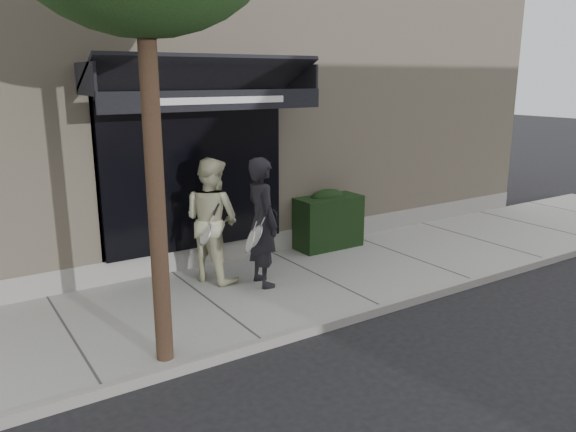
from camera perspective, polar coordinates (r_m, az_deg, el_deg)
ground at (r=9.50m, az=3.13°, el=-6.70°), size 80.00×80.00×0.00m
sidewalk at (r=9.48m, az=3.14°, el=-6.36°), size 20.00×3.00×0.12m
curb at (r=8.37m, az=9.50°, el=-9.32°), size 20.00×0.10×0.14m
building_facade at (r=13.21m, az=-9.78°, el=11.13°), size 14.30×8.04×5.64m
hedge at (r=10.88m, az=3.96°, el=-0.37°), size 1.30×0.70×1.14m
pedestrian_front at (r=8.76m, az=-2.64°, el=-0.64°), size 0.82×0.95×2.05m
pedestrian_back at (r=9.06m, az=-7.76°, el=-0.37°), size 1.08×1.19×2.01m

